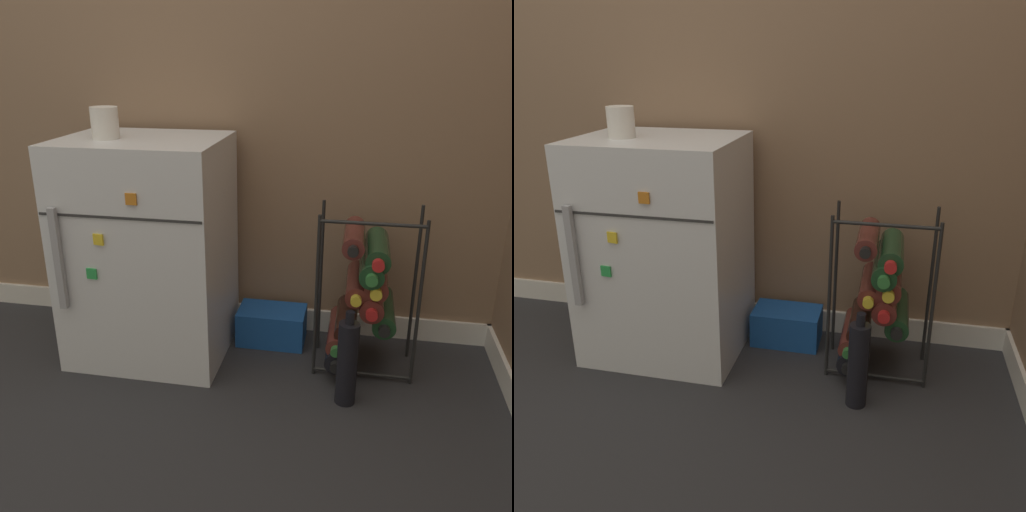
# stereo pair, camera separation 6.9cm
# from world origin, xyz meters

# --- Properties ---
(ground_plane) EXTENTS (14.00, 14.00, 0.00)m
(ground_plane) POSITION_xyz_m (0.00, 0.00, 0.00)
(ground_plane) COLOR #28282B
(mini_fridge) EXTENTS (0.55, 0.48, 0.80)m
(mini_fridge) POSITION_xyz_m (-0.36, 0.40, 0.40)
(mini_fridge) COLOR silver
(mini_fridge) RESTS_ON ground_plane
(wine_rack) EXTENTS (0.34, 0.33, 0.58)m
(wine_rack) POSITION_xyz_m (0.40, 0.41, 0.29)
(wine_rack) COLOR black
(wine_rack) RESTS_ON ground_plane
(soda_box) EXTENTS (0.26, 0.16, 0.13)m
(soda_box) POSITION_xyz_m (0.07, 0.53, 0.07)
(soda_box) COLOR #194C9E
(soda_box) RESTS_ON ground_plane
(fridge_top_cup) EXTENTS (0.09, 0.09, 0.10)m
(fridge_top_cup) POSITION_xyz_m (-0.47, 0.35, 0.85)
(fridge_top_cup) COLOR silver
(fridge_top_cup) RESTS_ON mini_fridge
(loose_bottle_floor) EXTENTS (0.07, 0.07, 0.32)m
(loose_bottle_floor) POSITION_xyz_m (0.37, 0.18, 0.15)
(loose_bottle_floor) COLOR black
(loose_bottle_floor) RESTS_ON ground_plane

